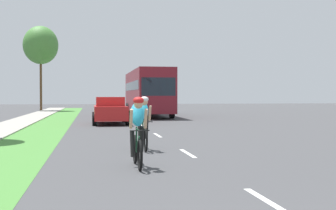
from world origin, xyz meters
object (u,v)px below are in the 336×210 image
object	(u,v)px
cyclist_trailing	(143,123)
bus_maroon	(147,91)
sedan_red	(110,110)
cyclist_lead	(137,131)
street_tree_far	(41,45)

from	to	relation	value
cyclist_trailing	bus_maroon	world-z (taller)	bus_maroon
cyclist_trailing	sedan_red	distance (m)	12.12
cyclist_trailing	sedan_red	size ratio (longest dim) A/B	0.40
cyclist_lead	sedan_red	bearing A→B (deg)	89.91
cyclist_trailing	cyclist_lead	bearing A→B (deg)	-99.25
bus_maroon	cyclist_trailing	bearing A→B (deg)	-97.53
cyclist_lead	bus_maroon	world-z (taller)	bus_maroon
cyclist_trailing	street_tree_far	size ratio (longest dim) A/B	0.19
sedan_red	street_tree_far	size ratio (longest dim) A/B	0.49
cyclist_lead	sedan_red	xyz separation A→B (m)	(0.02, 15.16, -0.04)
bus_maroon	sedan_red	bearing A→B (deg)	-109.90
bus_maroon	cyclist_lead	bearing A→B (deg)	-97.75
cyclist_trailing	sedan_red	world-z (taller)	cyclist_trailing
cyclist_lead	cyclist_trailing	bearing A→B (deg)	80.75
cyclist_trailing	bus_maroon	size ratio (longest dim) A/B	0.15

